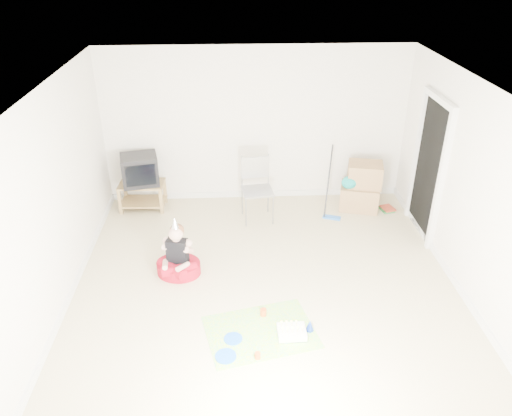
{
  "coord_description": "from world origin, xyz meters",
  "views": [
    {
      "loc": [
        -0.39,
        -5.35,
        4.03
      ],
      "look_at": [
        -0.1,
        0.4,
        0.9
      ],
      "focal_mm": 35.0,
      "sensor_mm": 36.0,
      "label": 1
    }
  ],
  "objects_px": {
    "folding_chair": "(257,191)",
    "cardboard_boxes": "(361,187)",
    "crt_tv": "(140,170)",
    "tv_stand": "(143,193)",
    "birthday_cake": "(292,333)",
    "seated_woman": "(178,261)"
  },
  "relations": [
    {
      "from": "folding_chair",
      "to": "cardboard_boxes",
      "type": "distance_m",
      "value": 1.77
    },
    {
      "from": "tv_stand",
      "to": "cardboard_boxes",
      "type": "distance_m",
      "value": 3.64
    },
    {
      "from": "folding_chair",
      "to": "seated_woman",
      "type": "relative_size",
      "value": 1.21
    },
    {
      "from": "crt_tv",
      "to": "birthday_cake",
      "type": "relative_size",
      "value": 1.74
    },
    {
      "from": "folding_chair",
      "to": "birthday_cake",
      "type": "height_order",
      "value": "folding_chair"
    },
    {
      "from": "cardboard_boxes",
      "to": "birthday_cake",
      "type": "xyz_separation_m",
      "value": [
        -1.49,
        -3.02,
        -0.34
      ]
    },
    {
      "from": "crt_tv",
      "to": "seated_woman",
      "type": "height_order",
      "value": "crt_tv"
    },
    {
      "from": "crt_tv",
      "to": "folding_chair",
      "type": "distance_m",
      "value": 1.96
    },
    {
      "from": "crt_tv",
      "to": "folding_chair",
      "type": "xyz_separation_m",
      "value": [
        1.89,
        -0.47,
        -0.2
      ]
    },
    {
      "from": "seated_woman",
      "to": "folding_chair",
      "type": "bearing_deg",
      "value": 51.2
    },
    {
      "from": "crt_tv",
      "to": "cardboard_boxes",
      "type": "xyz_separation_m",
      "value": [
        3.63,
        -0.17,
        -0.32
      ]
    },
    {
      "from": "tv_stand",
      "to": "birthday_cake",
      "type": "height_order",
      "value": "tv_stand"
    },
    {
      "from": "crt_tv",
      "to": "birthday_cake",
      "type": "height_order",
      "value": "crt_tv"
    },
    {
      "from": "crt_tv",
      "to": "cardboard_boxes",
      "type": "relative_size",
      "value": 0.72
    },
    {
      "from": "cardboard_boxes",
      "to": "tv_stand",
      "type": "bearing_deg",
      "value": 177.25
    },
    {
      "from": "cardboard_boxes",
      "to": "seated_woman",
      "type": "relative_size",
      "value": 0.93
    },
    {
      "from": "folding_chair",
      "to": "cardboard_boxes",
      "type": "xyz_separation_m",
      "value": [
        1.74,
        0.3,
        -0.12
      ]
    },
    {
      "from": "tv_stand",
      "to": "crt_tv",
      "type": "relative_size",
      "value": 1.32
    },
    {
      "from": "tv_stand",
      "to": "crt_tv",
      "type": "height_order",
      "value": "crt_tv"
    },
    {
      "from": "seated_woman",
      "to": "cardboard_boxes",
      "type": "bearing_deg",
      "value": 30.86
    },
    {
      "from": "cardboard_boxes",
      "to": "birthday_cake",
      "type": "height_order",
      "value": "cardboard_boxes"
    },
    {
      "from": "crt_tv",
      "to": "cardboard_boxes",
      "type": "distance_m",
      "value": 3.65
    }
  ]
}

